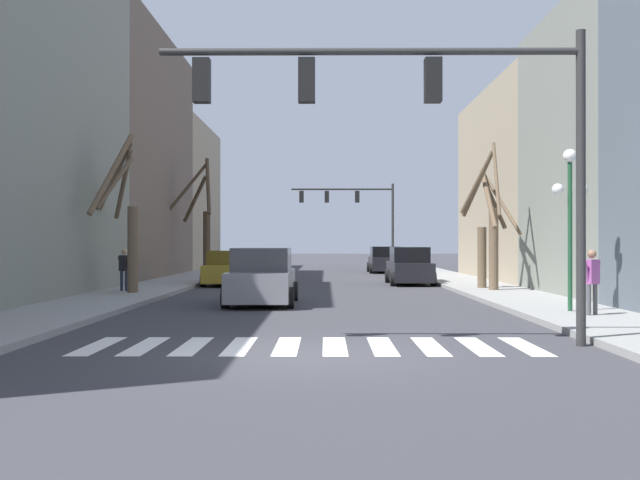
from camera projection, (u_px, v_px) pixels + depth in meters
The scene contains 16 objects.
ground_plane at pixel (310, 356), 12.97m from camera, with size 240.00×240.00×0.00m, color #38383D.
building_row_left at pixel (68, 148), 33.74m from camera, with size 6.00×54.24×13.88m.
crosswalk_stripes at pixel (311, 346), 14.15m from camera, with size 8.55×2.60×0.01m.
traffic_signal_near at pixel (419, 109), 14.21m from camera, with size 8.10×0.28×6.00m.
traffic_signal_far at pixel (355, 205), 53.90m from camera, with size 7.40×0.28×6.23m.
street_lamp_right_corner at pixel (570, 196), 19.83m from camera, with size 0.95×0.36×4.30m.
car_parked_left_far at pixel (262, 278), 23.81m from camera, with size 2.17×4.80×1.79m.
car_driving_toward_lane at pixel (409, 267), 35.15m from camera, with size 2.05×4.66×1.76m.
car_at_intersection at pixel (228, 269), 34.59m from camera, with size 2.06×4.72×1.60m.
car_parked_right_mid at pixel (385, 260), 48.97m from camera, with size 2.18×4.73×1.71m.
pedestrian_near_right_corner at pixel (592, 276), 18.72m from camera, with size 0.61×0.50×1.64m.
pedestrian_on_left_sidewalk at pixel (124, 266), 28.05m from camera, with size 0.60×0.46×1.58m.
street_tree_left_far at pixel (490, 226), 28.89m from camera, with size 1.28×2.98×5.69m.
street_tree_right_far at pixel (125, 216), 27.18m from camera, with size 1.96×3.81×5.80m.
street_tree_left_near at pixel (203, 222), 41.99m from camera, with size 2.89×3.16×6.59m.
street_tree_right_mid at pixel (487, 232), 29.71m from camera, with size 1.32×2.57×4.81m.
Camera 1 is at (0.28, -12.97, 1.96)m, focal length 42.00 mm.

